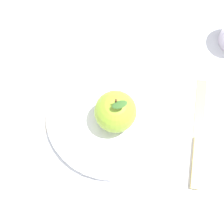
# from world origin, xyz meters

# --- Properties ---
(ground_plane) EXTENTS (2.40, 2.40, 0.00)m
(ground_plane) POSITION_xyz_m (0.00, 0.00, 0.00)
(ground_plane) COLOR silver
(dinner_plate) EXTENTS (0.23, 0.23, 0.02)m
(dinner_plate) POSITION_xyz_m (-0.01, -0.02, 0.01)
(dinner_plate) COLOR white
(dinner_plate) RESTS_ON ground_plane
(apple) EXTENTS (0.07, 0.07, 0.09)m
(apple) POSITION_xyz_m (-0.00, -0.02, 0.05)
(apple) COLOR #8CB22D
(apple) RESTS_ON dinner_plate
(knife) EXTENTS (0.13, 0.17, 0.01)m
(knife) POSITION_xyz_m (0.13, 0.06, 0.00)
(knife) COLOR #D8B766
(knife) RESTS_ON ground_plane
(linen_napkin) EXTENTS (0.21, 0.22, 0.00)m
(linen_napkin) POSITION_xyz_m (-0.13, -0.14, 0.00)
(linen_napkin) COLOR silver
(linen_napkin) RESTS_ON ground_plane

